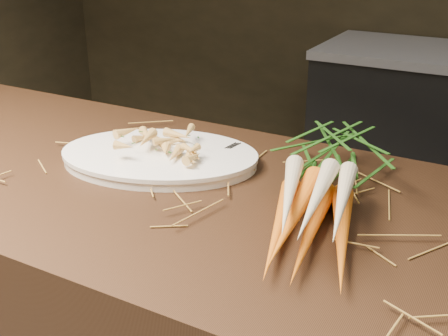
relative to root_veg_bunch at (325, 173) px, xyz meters
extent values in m
cone|color=orange|center=(-0.01, -0.17, -0.03)|extent=(0.12, 0.31, 0.04)
cone|color=orange|center=(0.03, -0.16, -0.03)|extent=(0.10, 0.31, 0.04)
cone|color=orange|center=(0.08, -0.15, -0.03)|extent=(0.13, 0.31, 0.04)
cone|color=orange|center=(0.01, -0.18, 0.00)|extent=(0.09, 0.31, 0.04)
cone|color=beige|center=(-0.01, -0.16, 0.02)|extent=(0.12, 0.28, 0.05)
cone|color=beige|center=(0.04, -0.16, 0.03)|extent=(0.08, 0.29, 0.04)
cone|color=beige|center=(0.08, -0.14, 0.02)|extent=(0.10, 0.29, 0.05)
ellipsoid|color=#2A7420|center=(-0.02, 0.10, 0.00)|extent=(0.24, 0.30, 0.10)
cube|color=silver|center=(-0.22, 0.02, -0.03)|extent=(0.03, 0.16, 0.00)
camera|label=1|loc=(0.29, -0.91, 0.42)|focal=45.00mm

